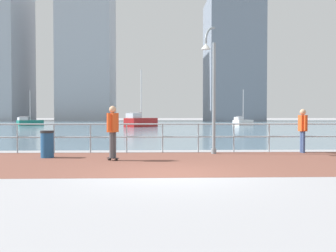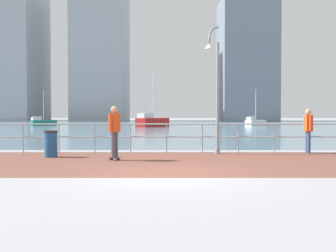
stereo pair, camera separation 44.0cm
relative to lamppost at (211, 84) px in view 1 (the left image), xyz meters
name	(u,v)px [view 1 (the left image)]	position (x,y,z in m)	size (l,w,h in m)	color
ground	(156,126)	(-1.80, 35.00, -2.63)	(220.00, 220.00, 0.00)	#9E9EA3
brick_paving	(165,162)	(-1.80, -2.42, -2.63)	(28.00, 6.30, 0.01)	brown
harbor_water	(155,124)	(-1.80, 45.73, -2.63)	(180.00, 88.00, 0.00)	slate
waterfront_railing	(163,132)	(-1.80, 0.73, -1.85)	(25.25, 0.06, 1.14)	#9EADB7
lamppost	(211,84)	(0.00, 0.00, 0.00)	(0.64, 0.68, 4.76)	gray
skateboarder	(113,128)	(-3.47, -1.97, -1.57)	(0.41, 0.53, 1.76)	black
bystander	(303,127)	(3.61, 0.38, -1.64)	(0.26, 0.55, 1.69)	#384C7A
trash_bin	(47,144)	(-5.80, -1.02, -2.16)	(0.46, 0.46, 0.93)	navy
sailboat_ivory	(243,122)	(9.91, 38.73, -2.17)	(3.23, 3.15, 4.84)	white
sailboat_blue	(140,121)	(-3.68, 33.22, -1.98)	(4.00, 4.87, 6.85)	#B21E1E
sailboat_teal	(29,122)	(-18.58, 39.06, -2.19)	(3.25, 2.87, 4.67)	#197266
tower_slate	(233,60)	(15.41, 73.29, 10.76)	(11.43, 13.74, 28.45)	slate
tower_glass	(87,50)	(-17.34, 79.32, 13.73)	(11.80, 15.51, 34.40)	#A3A8B2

